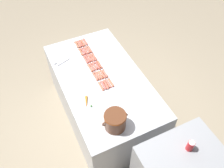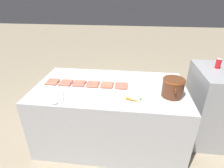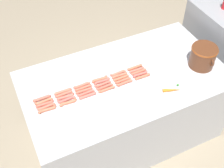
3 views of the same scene
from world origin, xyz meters
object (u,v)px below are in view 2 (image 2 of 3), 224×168
hot_dog_8 (80,82)px  soda_can (218,64)px  hot_dog_28 (106,87)px  hot_dog_15 (93,84)px  bean_pot (173,87)px  carrot (134,100)px  hot_dog_26 (78,86)px  hot_dog_27 (92,87)px  hot_dog_21 (92,85)px  hot_dog_14 (79,83)px  hot_dog_13 (66,82)px  hot_dog_19 (65,84)px  hot_dog_9 (94,83)px  hot_dog_18 (52,83)px  hot_dog_5 (121,83)px  hot_dog_24 (51,84)px  hot_dog_7 (67,81)px  hot_dog_20 (78,84)px  hot_dog_29 (121,88)px  hot_dog_25 (64,85)px  hot_dog_0 (54,79)px  hot_dog_17 (121,86)px  back_cabinet (216,105)px  hot_dog_23 (121,87)px  hot_dog_22 (107,86)px  hot_dog_10 (107,84)px  serving_spoon (58,101)px  hot_dog_11 (121,84)px  hot_dog_4 (108,83)px  hot_dog_12 (53,82)px  hot_dog_1 (68,80)px

hot_dog_8 → soda_can: bearing=99.1°
hot_dog_28 → hot_dog_15: bearing=-111.0°
bean_pot → carrot: 0.48m
hot_dog_26 → hot_dog_27: same height
hot_dog_21 → carrot: bearing=61.0°
hot_dog_8 → hot_dog_14: bearing=-10.3°
hot_dog_13 → hot_dog_19: same height
hot_dog_9 → hot_dog_18: 0.55m
hot_dog_5 → hot_dog_24: size_ratio=1.00×
hot_dog_21 → hot_dog_18: bearing=-90.3°
hot_dog_26 → hot_dog_27: 0.18m
hot_dog_24 → soda_can: 2.17m
carrot → hot_dog_7: bearing=-112.4°
hot_dog_5 → carrot: 0.43m
bean_pot → hot_dog_20: bearing=-96.3°
hot_dog_29 → hot_dog_25: bearing=-90.0°
hot_dog_13 → carrot: 0.94m
hot_dog_0 → hot_dog_28: (0.14, 0.73, 0.00)m
hot_dog_17 → hot_dog_27: size_ratio=1.00×
hot_dog_28 → back_cabinet: bearing=101.7°
hot_dog_23 → hot_dog_28: size_ratio=1.00×
hot_dog_5 → hot_dog_20: bearing=-79.1°
hot_dog_13 → hot_dog_17: (0.00, 0.72, 0.00)m
hot_dog_19 → hot_dog_23: same height
hot_dog_17 → hot_dog_22: bearing=-78.7°
hot_dog_15 → hot_dog_26: same height
hot_dog_10 → hot_dog_9: bearing=-90.7°
hot_dog_9 → hot_dog_17: 0.36m
hot_dog_27 → hot_dog_29: size_ratio=1.00×
hot_dog_10 → bean_pot: bearing=75.9°
hot_dog_14 → hot_dog_21: size_ratio=1.00×
hot_dog_21 → soda_can: 1.64m
hot_dog_26 → serving_spoon: size_ratio=0.60×
hot_dog_8 → hot_dog_23: same height
hot_dog_11 → hot_dog_29: size_ratio=1.00×
hot_dog_25 → hot_dog_26: 0.18m
hot_dog_4 → hot_dog_7: 0.54m
hot_dog_14 → hot_dog_12: bearing=-90.1°
hot_dog_20 → hot_dog_10: bearing=100.9°
hot_dog_18 → hot_dog_23: same height
hot_dog_15 → hot_dog_25: same height
hot_dog_4 → hot_dog_25: size_ratio=1.00×
hot_dog_1 → hot_dog_28: (0.14, 0.54, 0.00)m
hot_dog_4 → hot_dog_22: size_ratio=1.00×
hot_dog_29 → hot_dog_23: bearing=-173.4°
hot_dog_0 → hot_dog_24: same height
hot_dog_27 → hot_dog_12: bearing=-97.8°
hot_dog_7 → hot_dog_8: size_ratio=1.00×
serving_spoon → hot_dog_8: bearing=166.0°
soda_can → hot_dog_25: bearing=-78.8°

